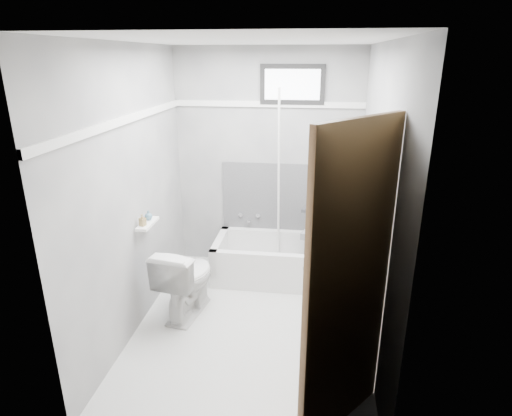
% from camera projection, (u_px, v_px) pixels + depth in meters
% --- Properties ---
extents(floor, '(2.60, 2.60, 0.00)m').
position_uv_depth(floor, '(251.00, 325.00, 3.86)').
color(floor, white).
rests_on(floor, ground).
extents(ceiling, '(2.60, 2.60, 0.00)m').
position_uv_depth(ceiling, '(250.00, 40.00, 3.06)').
color(ceiling, silver).
rests_on(ceiling, floor).
extents(wall_back, '(2.00, 0.02, 2.40)m').
position_uv_depth(wall_back, '(267.00, 162.00, 4.67)').
color(wall_back, slate).
rests_on(wall_back, floor).
extents(wall_front, '(2.00, 0.02, 2.40)m').
position_uv_depth(wall_front, '(215.00, 276.00, 2.24)').
color(wall_front, slate).
rests_on(wall_front, floor).
extents(wall_left, '(0.02, 2.60, 2.40)m').
position_uv_depth(wall_left, '(132.00, 194.00, 3.58)').
color(wall_left, slate).
rests_on(wall_left, floor).
extents(wall_right, '(0.02, 2.60, 2.40)m').
position_uv_depth(wall_right, '(377.00, 204.00, 3.33)').
color(wall_right, slate).
rests_on(wall_right, floor).
extents(bathtub, '(1.50, 0.70, 0.42)m').
position_uv_depth(bathtub, '(284.00, 260.00, 4.63)').
color(bathtub, silver).
rests_on(bathtub, floor).
extents(office_chair, '(0.72, 0.72, 0.97)m').
position_uv_depth(office_chair, '(329.00, 226.00, 4.49)').
color(office_chair, slate).
rests_on(office_chair, bathtub).
extents(toilet, '(0.51, 0.76, 0.69)m').
position_uv_depth(toilet, '(187.00, 280.00, 3.95)').
color(toilet, silver).
rests_on(toilet, floor).
extents(door, '(0.78, 0.78, 2.00)m').
position_uv_depth(door, '(402.00, 321.00, 2.21)').
color(door, '#56341F').
rests_on(door, floor).
extents(window, '(0.66, 0.04, 0.40)m').
position_uv_depth(window, '(292.00, 84.00, 4.35)').
color(window, black).
rests_on(window, wall_back).
extents(backerboard, '(1.50, 0.02, 0.78)m').
position_uv_depth(backerboard, '(289.00, 198.00, 4.77)').
color(backerboard, '#4C4C4F').
rests_on(backerboard, wall_back).
extents(trim_back, '(2.00, 0.02, 0.06)m').
position_uv_depth(trim_back, '(268.00, 104.00, 4.45)').
color(trim_back, white).
rests_on(trim_back, wall_back).
extents(trim_left, '(0.02, 2.60, 0.06)m').
position_uv_depth(trim_left, '(126.00, 119.00, 3.37)').
color(trim_left, white).
rests_on(trim_left, wall_left).
extents(pole, '(0.02, 0.30, 1.93)m').
position_uv_depth(pole, '(279.00, 182.00, 4.48)').
color(pole, white).
rests_on(pole, bathtub).
extents(shelf, '(0.10, 0.32, 0.02)m').
position_uv_depth(shelf, '(148.00, 224.00, 3.76)').
color(shelf, white).
rests_on(shelf, wall_left).
extents(soap_bottle_a, '(0.06, 0.06, 0.10)m').
position_uv_depth(soap_bottle_a, '(142.00, 220.00, 3.67)').
color(soap_bottle_a, olive).
rests_on(soap_bottle_a, shelf).
extents(soap_bottle_b, '(0.08, 0.08, 0.09)m').
position_uv_depth(soap_bottle_b, '(148.00, 215.00, 3.80)').
color(soap_bottle_b, slate).
rests_on(soap_bottle_b, shelf).
extents(faucet, '(0.26, 0.10, 0.16)m').
position_uv_depth(faucet, '(249.00, 218.00, 4.89)').
color(faucet, silver).
rests_on(faucet, wall_back).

